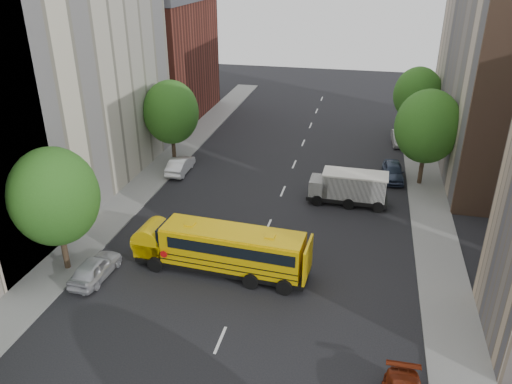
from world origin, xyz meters
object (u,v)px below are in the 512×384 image
(parked_car_0, at_px, (95,268))
(school_bus, at_px, (220,247))
(safari_truck, at_px, (349,187))
(parked_car_4, at_px, (393,171))
(street_tree_2, at_px, (171,112))
(street_tree_5, at_px, (418,95))
(parked_car_1, at_px, (180,165))
(street_tree_1, at_px, (54,197))
(street_tree_4, at_px, (428,127))
(parked_car_5, at_px, (399,138))

(parked_car_0, bearing_deg, school_bus, -159.01)
(safari_truck, bearing_deg, school_bus, -121.19)
(parked_car_4, bearing_deg, street_tree_2, 178.72)
(school_bus, relative_size, parked_car_0, 2.64)
(street_tree_2, bearing_deg, parked_car_4, 1.58)
(school_bus, bearing_deg, parked_car_4, 61.29)
(school_bus, distance_m, safari_truck, 13.06)
(street_tree_2, xyz_separation_m, street_tree_5, (22.00, 12.00, -0.12))
(parked_car_1, bearing_deg, street_tree_1, 83.27)
(street_tree_2, bearing_deg, school_bus, -59.97)
(street_tree_5, bearing_deg, street_tree_2, -151.39)
(safari_truck, distance_m, parked_car_4, 6.63)
(street_tree_5, bearing_deg, street_tree_4, -90.00)
(street_tree_1, xyz_separation_m, parked_car_0, (2.20, -0.48, -4.26))
(street_tree_1, xyz_separation_m, safari_truck, (16.30, 12.95, -3.57))
(school_bus, height_order, parked_car_1, school_bus)
(street_tree_5, xyz_separation_m, school_bus, (-12.72, -28.05, -3.03))
(school_bus, distance_m, parked_car_4, 19.68)
(street_tree_1, bearing_deg, parked_car_0, -12.25)
(street_tree_2, bearing_deg, parked_car_1, -56.66)
(street_tree_2, relative_size, safari_truck, 1.25)
(parked_car_4, bearing_deg, school_bus, -125.23)
(street_tree_4, bearing_deg, street_tree_1, -140.71)
(street_tree_1, distance_m, parked_car_0, 4.82)
(street_tree_1, bearing_deg, street_tree_5, 53.75)
(street_tree_4, bearing_deg, street_tree_5, 90.00)
(school_bus, xyz_separation_m, parked_car_0, (-7.08, -2.42, -0.98))
(street_tree_5, relative_size, school_bus, 0.70)
(school_bus, bearing_deg, street_tree_5, 69.26)
(safari_truck, bearing_deg, street_tree_1, -140.19)
(parked_car_4, bearing_deg, street_tree_5, 76.26)
(street_tree_1, distance_m, school_bus, 10.03)
(street_tree_1, bearing_deg, parked_car_4, 43.13)
(street_tree_1, relative_size, street_tree_2, 1.03)
(street_tree_2, relative_size, school_bus, 0.72)
(street_tree_2, xyz_separation_m, street_tree_4, (22.00, 0.00, 0.25))
(street_tree_5, distance_m, parked_car_4, 12.32)
(street_tree_5, height_order, parked_car_4, street_tree_5)
(street_tree_2, xyz_separation_m, safari_truck, (16.30, -5.05, -3.45))
(parked_car_0, bearing_deg, street_tree_5, -120.92)
(safari_truck, distance_m, parked_car_5, 15.54)
(safari_truck, xyz_separation_m, parked_car_5, (4.30, 14.92, -0.72))
(street_tree_1, distance_m, street_tree_5, 37.20)
(street_tree_4, relative_size, parked_car_5, 2.03)
(street_tree_5, distance_m, parked_car_1, 25.30)
(parked_car_1, height_order, parked_car_4, parked_car_4)
(street_tree_2, relative_size, street_tree_5, 1.03)
(parked_car_4, bearing_deg, safari_truck, -124.89)
(street_tree_2, distance_m, parked_car_5, 23.22)
(parked_car_0, xyz_separation_m, parked_car_4, (17.60, 19.03, 0.04))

